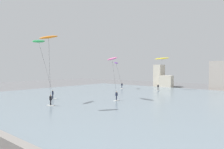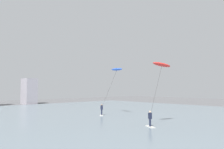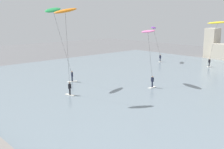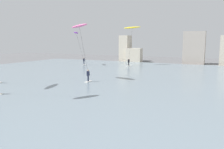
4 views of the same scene
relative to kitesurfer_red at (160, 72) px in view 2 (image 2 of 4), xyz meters
name	(u,v)px [view 2 (image 2 of 4)]	position (x,y,z in m)	size (l,w,h in m)	color
water_bay	(3,122)	(-11.24, 14.42, -5.75)	(84.00, 52.00, 0.10)	slate
kitesurfer_red	(160,72)	(0.00, 0.00, 0.00)	(3.44, 1.75, 6.87)	silver
kitesurfer_blue	(115,74)	(3.37, 10.50, 0.40)	(3.56, 3.08, 7.07)	silver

